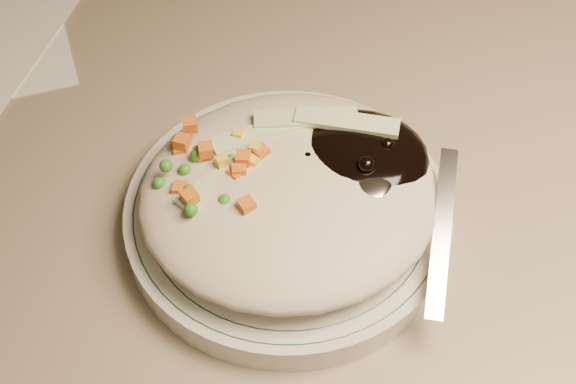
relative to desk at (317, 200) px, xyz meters
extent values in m
cube|color=gray|center=(0.00, 0.00, 0.18)|extent=(1.40, 0.70, 0.04)
cylinder|color=silver|center=(-0.06, -0.17, 0.21)|extent=(0.22, 0.22, 0.02)
torus|color=#144723|center=(-0.06, -0.17, 0.22)|extent=(0.20, 0.20, 0.00)
torus|color=#144723|center=(-0.06, -0.17, 0.22)|extent=(0.19, 0.19, 0.00)
ellipsoid|color=beige|center=(-0.06, -0.17, 0.24)|extent=(0.19, 0.18, 0.04)
ellipsoid|color=black|center=(-0.02, -0.16, 0.25)|extent=(0.10, 0.09, 0.03)
ellipsoid|color=orange|center=(-0.11, -0.15, 0.24)|extent=(0.08, 0.08, 0.02)
sphere|color=black|center=(-0.05, -0.16, 0.25)|extent=(0.01, 0.01, 0.01)
sphere|color=black|center=(-0.02, -0.15, 0.25)|extent=(0.01, 0.01, 0.01)
sphere|color=black|center=(0.00, -0.16, 0.26)|extent=(0.01, 0.01, 0.01)
sphere|color=black|center=(0.00, -0.15, 0.25)|extent=(0.01, 0.01, 0.01)
sphere|color=black|center=(-0.02, -0.18, 0.26)|extent=(0.01, 0.01, 0.01)
sphere|color=black|center=(-0.02, -0.16, 0.25)|extent=(0.01, 0.01, 0.01)
sphere|color=black|center=(-0.01, -0.15, 0.25)|extent=(0.01, 0.01, 0.01)
cube|color=orange|center=(-0.11, -0.15, 0.26)|extent=(0.01, 0.01, 0.01)
cube|color=orange|center=(-0.10, -0.17, 0.25)|extent=(0.01, 0.01, 0.01)
cube|color=orange|center=(-0.13, -0.13, 0.26)|extent=(0.01, 0.01, 0.01)
cube|color=orange|center=(-0.09, -0.16, 0.26)|extent=(0.01, 0.01, 0.01)
cube|color=orange|center=(-0.09, -0.16, 0.26)|extent=(0.01, 0.01, 0.01)
cube|color=orange|center=(-0.13, -0.13, 0.25)|extent=(0.01, 0.01, 0.01)
cube|color=orange|center=(-0.11, -0.14, 0.26)|extent=(0.01, 0.01, 0.01)
cube|color=orange|center=(-0.10, -0.16, 0.26)|extent=(0.01, 0.01, 0.01)
cube|color=orange|center=(-0.08, -0.15, 0.26)|extent=(0.01, 0.01, 0.01)
cube|color=orange|center=(-0.12, -0.12, 0.26)|extent=(0.01, 0.01, 0.01)
cube|color=orange|center=(-0.13, -0.18, 0.26)|extent=(0.01, 0.01, 0.01)
cube|color=orange|center=(-0.09, -0.19, 0.26)|extent=(0.01, 0.01, 0.01)
cube|color=orange|center=(-0.13, -0.17, 0.25)|extent=(0.01, 0.01, 0.01)
cube|color=orange|center=(-0.13, -0.13, 0.25)|extent=(0.01, 0.01, 0.01)
sphere|color=#388C28|center=(-0.09, -0.15, 0.25)|extent=(0.01, 0.01, 0.01)
sphere|color=#388C28|center=(-0.13, -0.19, 0.26)|extent=(0.01, 0.01, 0.01)
sphere|color=#388C28|center=(-0.13, -0.15, 0.26)|extent=(0.01, 0.01, 0.01)
sphere|color=#388C28|center=(-0.14, -0.15, 0.26)|extent=(0.01, 0.01, 0.01)
sphere|color=#388C28|center=(-0.10, -0.15, 0.25)|extent=(0.01, 0.01, 0.01)
sphere|color=#388C28|center=(-0.09, -0.18, 0.25)|extent=(0.01, 0.01, 0.01)
sphere|color=#388C28|center=(-0.11, -0.16, 0.25)|extent=(0.01, 0.01, 0.01)
sphere|color=#388C28|center=(-0.12, -0.18, 0.25)|extent=(0.01, 0.01, 0.01)
sphere|color=#388C28|center=(-0.14, -0.16, 0.25)|extent=(0.01, 0.01, 0.01)
sphere|color=#388C28|center=(-0.12, -0.14, 0.26)|extent=(0.01, 0.01, 0.01)
sphere|color=#388C28|center=(-0.12, -0.14, 0.26)|extent=(0.01, 0.01, 0.01)
sphere|color=#388C28|center=(-0.13, -0.17, 0.25)|extent=(0.01, 0.01, 0.01)
sphere|color=#388C28|center=(-0.11, -0.18, 0.26)|extent=(0.01, 0.01, 0.01)
sphere|color=#388C28|center=(-0.07, -0.13, 0.25)|extent=(0.01, 0.01, 0.01)
cube|color=yellow|center=(-0.10, -0.15, 0.25)|extent=(0.01, 0.01, 0.01)
cube|color=yellow|center=(-0.08, -0.16, 0.26)|extent=(0.01, 0.01, 0.01)
cube|color=yellow|center=(-0.11, -0.14, 0.25)|extent=(0.01, 0.01, 0.01)
cube|color=yellow|center=(-0.10, -0.15, 0.26)|extent=(0.01, 0.01, 0.01)
cube|color=yellow|center=(-0.11, -0.16, 0.25)|extent=(0.01, 0.01, 0.01)
cube|color=yellow|center=(-0.08, -0.15, 0.26)|extent=(0.01, 0.01, 0.01)
cube|color=yellow|center=(-0.09, -0.13, 0.26)|extent=(0.01, 0.01, 0.01)
cube|color=yellow|center=(-0.10, -0.16, 0.25)|extent=(0.01, 0.01, 0.01)
cube|color=#B2D18C|center=(-0.07, -0.13, 0.26)|extent=(0.07, 0.03, 0.00)
cube|color=#B2D18C|center=(-0.04, -0.13, 0.26)|extent=(0.07, 0.03, 0.00)
cube|color=#B2D18C|center=(-0.10, -0.16, 0.26)|extent=(0.06, 0.05, 0.00)
cube|color=#B2D18C|center=(-0.02, -0.14, 0.26)|extent=(0.07, 0.04, 0.00)
ellipsoid|color=silver|center=(-0.02, -0.18, 0.25)|extent=(0.05, 0.06, 0.01)
cube|color=silver|center=(0.02, -0.22, 0.24)|extent=(0.05, 0.11, 0.03)
camera|label=1|loc=(-0.13, -0.48, 0.64)|focal=50.00mm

